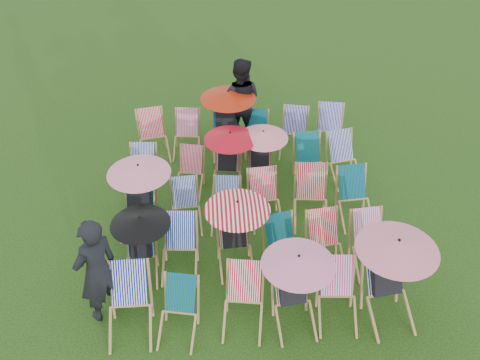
{
  "coord_description": "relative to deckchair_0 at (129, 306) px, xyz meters",
  "views": [
    {
      "loc": [
        -0.7,
        -7.36,
        6.9
      ],
      "look_at": [
        -0.17,
        0.18,
        0.9
      ],
      "focal_mm": 40.0,
      "sensor_mm": 36.0,
      "label": 1
    }
  ],
  "objects": [
    {
      "name": "deckchair_22",
      "position": [
        3.31,
        3.45,
        -0.04
      ],
      "size": [
        0.65,
        0.88,
        0.93
      ],
      "rotation": [
        0.0,
        0.0,
        0.05
      ],
      "color": "#A7814E",
      "rests_on": "ground"
    },
    {
      "name": "deckchair_20",
      "position": [
        1.65,
        3.4,
        0.13
      ],
      "size": [
        1.02,
        1.09,
        1.22
      ],
      "rotation": [
        0.0,
        0.0,
        -0.17
      ],
      "color": "#A7814E",
      "rests_on": "ground"
    },
    {
      "name": "deckchair_28",
      "position": [
        3.15,
        4.52,
        -0.05
      ],
      "size": [
        0.77,
        0.95,
        0.92
      ],
      "rotation": [
        0.0,
        0.0,
        -0.21
      ],
      "color": "#A7814E",
      "rests_on": "ground"
    },
    {
      "name": "deckchair_24",
      "position": [
        0.09,
        4.58,
        -0.03
      ],
      "size": [
        0.79,
        0.98,
        0.95
      ],
      "rotation": [
        0.0,
        0.0,
        0.2
      ],
      "color": "#A7814E",
      "rests_on": "ground"
    },
    {
      "name": "deckchair_13",
      "position": [
        0.81,
        2.29,
        -0.09
      ],
      "size": [
        0.61,
        0.81,
        0.84
      ],
      "rotation": [
        0.0,
        0.0,
        0.08
      ],
      "color": "#A7814E",
      "rests_on": "ground"
    },
    {
      "name": "deckchair_19",
      "position": [
        0.88,
        3.34,
        -0.1
      ],
      "size": [
        0.68,
        0.85,
        0.82
      ],
      "rotation": [
        0.0,
        0.0,
        -0.2
      ],
      "color": "#A7814E",
      "rests_on": "ground"
    },
    {
      "name": "deckchair_12",
      "position": [
        -0.02,
        2.29,
        0.2
      ],
      "size": [
        1.13,
        1.19,
        1.34
      ],
      "rotation": [
        0.0,
        0.0,
        -0.12
      ],
      "color": "#A7814E",
      "rests_on": "ground"
    },
    {
      "name": "deckchair_27",
      "position": [
        2.34,
        4.56,
        -0.09
      ],
      "size": [
        0.62,
        0.82,
        0.84
      ],
      "rotation": [
        0.0,
        0.0,
        -0.09
      ],
      "color": "#A7814E",
      "rests_on": "ground"
    },
    {
      "name": "deckchair_26",
      "position": [
        1.69,
        4.67,
        0.23
      ],
      "size": [
        1.19,
        1.23,
        1.41
      ],
      "rotation": [
        0.0,
        0.0,
        0.01
      ],
      "color": "#A7814E",
      "rests_on": "ground"
    },
    {
      "name": "person_rear",
      "position": [
        2.01,
        5.1,
        0.47
      ],
      "size": [
        1.11,
        0.95,
        1.96
      ],
      "primitive_type": "imported",
      "rotation": [
        0.0,
        0.0,
        2.9
      ],
      "color": "black",
      "rests_on": "ground"
    },
    {
      "name": "deckchair_23",
      "position": [
        4.04,
        3.47,
        -0.04
      ],
      "size": [
        0.77,
        0.95,
        0.93
      ],
      "rotation": [
        0.0,
        0.0,
        0.19
      ],
      "color": "#A7814E",
      "rests_on": "ground"
    },
    {
      "name": "deckchair_29",
      "position": [
        3.95,
        4.58,
        -0.04
      ],
      "size": [
        0.77,
        0.95,
        0.93
      ],
      "rotation": [
        0.0,
        0.0,
        -0.19
      ],
      "color": "#A7814E",
      "rests_on": "ground"
    },
    {
      "name": "deckchair_21",
      "position": [
        2.31,
        3.46,
        0.11
      ],
      "size": [
        0.99,
        1.04,
        1.18
      ],
      "rotation": [
        0.0,
        0.0,
        -0.08
      ],
      "color": "#A7814E",
      "rests_on": "ground"
    },
    {
      "name": "deckchair_17",
      "position": [
        3.96,
        2.24,
        -0.04
      ],
      "size": [
        0.69,
        0.92,
        0.94
      ],
      "rotation": [
        0.0,
        0.0,
        0.08
      ],
      "color": "#A7814E",
      "rests_on": "ground"
    },
    {
      "name": "deckchair_15",
      "position": [
        2.28,
        2.33,
        -0.05
      ],
      "size": [
        0.68,
        0.89,
        0.92
      ],
      "rotation": [
        0.0,
        0.0,
        0.09
      ],
      "color": "#A7814E",
      "rests_on": "ground"
    },
    {
      "name": "deckchair_10",
      "position": [
        3.19,
        1.09,
        -0.05
      ],
      "size": [
        0.71,
        0.92,
        0.93
      ],
      "rotation": [
        0.0,
        0.0,
        0.12
      ],
      "color": "#A7814E",
      "rests_on": "ground"
    },
    {
      "name": "deckchair_1",
      "position": [
        0.72,
        -0.12,
        -0.08
      ],
      "size": [
        0.72,
        0.89,
        0.86
      ],
      "rotation": [
        0.0,
        0.0,
        -0.2
      ],
      "color": "#A7814E",
      "rests_on": "ground"
    },
    {
      "name": "person_left",
      "position": [
        -0.44,
        0.32,
        0.46
      ],
      "size": [
        0.83,
        0.82,
        1.93
      ],
      "primitive_type": "imported",
      "rotation": [
        0.0,
        0.0,
        3.88
      ],
      "color": "black",
      "rests_on": "ground"
    },
    {
      "name": "deckchair_14",
      "position": [
        1.55,
        2.25,
        -0.09
      ],
      "size": [
        0.65,
        0.84,
        0.84
      ],
      "rotation": [
        0.0,
        0.0,
        -0.12
      ],
      "color": "#A7814E",
      "rests_on": "ground"
    },
    {
      "name": "deckchair_0",
      "position": [
        0.0,
        0.0,
        0.0
      ],
      "size": [
        0.68,
        0.94,
        1.02
      ],
      "rotation": [
        0.0,
        0.0,
        0.0
      ],
      "color": "#A7814E",
      "rests_on": "ground"
    },
    {
      "name": "deckchair_6",
      "position": [
        0.1,
        1.15,
        0.1
      ],
      "size": [
        0.98,
        1.02,
        1.16
      ],
      "rotation": [
        0.0,
        0.0,
        0.02
      ],
      "color": "#A7814E",
      "rests_on": "ground"
    },
    {
      "name": "deckchair_2",
      "position": [
        1.7,
        -0.01,
        -0.04
      ],
      "size": [
        0.74,
        0.94,
        0.94
      ],
      "rotation": [
        0.0,
        0.0,
        -0.15
      ],
      "color": "#A7814E",
      "rests_on": "ground"
    },
    {
      "name": "deckchair_16",
      "position": [
        3.14,
        2.27,
        -0.01
      ],
      "size": [
        0.74,
        0.97,
        0.99
      ],
      "rotation": [
        0.0,
        0.0,
        -0.1
      ],
      "color": "#A7814E",
      "rests_on": "ground"
    },
    {
      "name": "deckchair_8",
      "position": [
        1.67,
        1.24,
        0.17
      ],
      "size": [
        1.09,
        1.15,
        1.29
      ],
      "rotation": [
        0.0,
        0.0,
        0.06
      ],
      "color": "#A7814E",
      "rests_on": "ground"
    },
    {
      "name": "ground",
      "position": [
        1.99,
        2.22,
        -0.51
      ],
      "size": [
        100.0,
        100.0,
        0.0
      ],
      "primitive_type": "plane",
      "color": "black",
      "rests_on": "ground"
    },
    {
      "name": "deckchair_25",
      "position": [
        0.81,
        4.62,
        -0.06
      ],
      "size": [
        0.69,
        0.89,
        0.9
      ],
      "rotation": [
        0.0,
        0.0,
        -0.12
      ],
      "color": "#A7814E",
      "rests_on": "ground"
    },
    {
      "name": "deckchair_4",
      "position": [
        3.15,
        -0.0,
        -0.04
      ],
      "size": [
        0.68,
        0.9,
        0.93
      ],
      "rotation": [
        0.0,
        0.0,
        -0.07
      ],
      "color": "#A7814E",
      "rests_on": "ground"
    },
    {
      "name": "deckchair_5",
      "position": [
        3.93,
        0.03,
        0.26
      ],
      "size": [
        1.23,
        1.32,
        1.45
      ],
      "rotation": [
        0.0,
        0.0,
        0.16
      ],
      "color": "#A7814E",
      "rests_on": "ground"
    },
    {
      "name": "deckchair_7",
      "position": [
        0.72,
        1.17,
        -0.04
      ],
      "size": [
        0.69,
        0.91,
        0.94
      ],
      "rotation": [
        0.0,
        0.0,
        -0.08
      ],
      "color": "#A7814E",
      "rests_on": "ground"
    },
    {
      "name": "deckchair_9",
      "position": [
        2.46,
        1.08,
        -0.06
      ],
      "size": [
        0.74,
        0.92,
        0.89
      ],
      "rotation": [
        0.0,
        0.0,
        0.2
      ],
      "color": "#A7814E",
      "rests_on": "ground"
    },
    {
      "name": "deckchair_18",
      "position": [
        -0.06,
        3.38,
        -0.07
      ],
      "size": [
        0.65,
        0.86,
        0.88
      ],
      "rotation": [
        0.0,
        0.0,
        -0.09
      ],
      "color": "#A7814E",
      "rests_on": "ground"
    },
    {
      "name": "deckchair_11",
      "position": [
        3.93,
        1.05,
        -0.04
      ],
      "size": [
        0.68,
        0.9,
        0.93
      ],
      "rotation": [
        0.0,
        0.0,
        0.09
      ],
      "color": "#A7814E",
      "rests_on": "ground"
    },
    {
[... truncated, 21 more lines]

